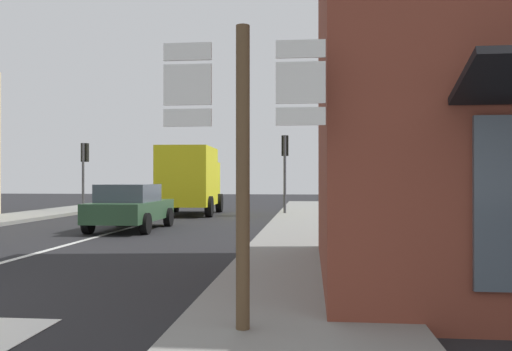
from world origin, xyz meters
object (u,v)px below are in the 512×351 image
at_px(delivery_truck, 190,179).
at_px(sedan_far, 131,206).
at_px(traffic_light_far_right, 285,156).
at_px(traffic_light_far_left, 84,161).
at_px(route_sign_post, 243,153).

bearing_deg(delivery_truck, sedan_far, -92.08).
distance_m(delivery_truck, traffic_light_far_right, 4.47).
height_order(sedan_far, traffic_light_far_left, traffic_light_far_left).
height_order(sedan_far, route_sign_post, route_sign_post).
bearing_deg(traffic_light_far_right, traffic_light_far_left, 172.64).
bearing_deg(route_sign_post, sedan_far, 114.03).
distance_m(delivery_truck, traffic_light_far_left, 5.56).
bearing_deg(route_sign_post, traffic_light_far_left, 117.46).
height_order(route_sign_post, traffic_light_far_left, traffic_light_far_left).
xyz_separation_m(delivery_truck, traffic_light_far_left, (-5.42, 0.93, 0.84)).
bearing_deg(traffic_light_far_left, traffic_light_far_right, -7.36).
distance_m(traffic_light_far_right, traffic_light_far_left, 9.85).
height_order(route_sign_post, traffic_light_far_right, traffic_light_far_right).
relative_size(route_sign_post, traffic_light_far_right, 0.90).
xyz_separation_m(sedan_far, delivery_truck, (0.27, 7.37, 0.89)).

